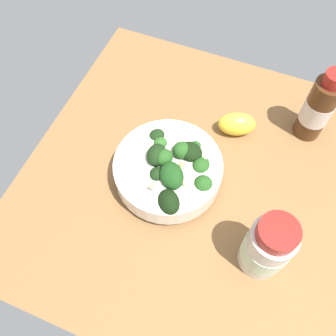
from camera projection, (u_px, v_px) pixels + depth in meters
ground_plane at (198, 185)px, 68.86cm from camera, size 62.43×62.43×4.27cm
bowl_of_broccoli at (169, 169)px, 63.72cm from camera, size 19.07×18.78×8.74cm
lemon_wedge at (237, 124)px, 70.14cm from camera, size 6.33×8.13×4.82cm
bottle_tall at (267, 247)px, 54.53cm from camera, size 6.98×6.98×13.50cm
bottle_short at (318, 108)px, 66.22cm from camera, size 5.30×5.30×15.63cm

